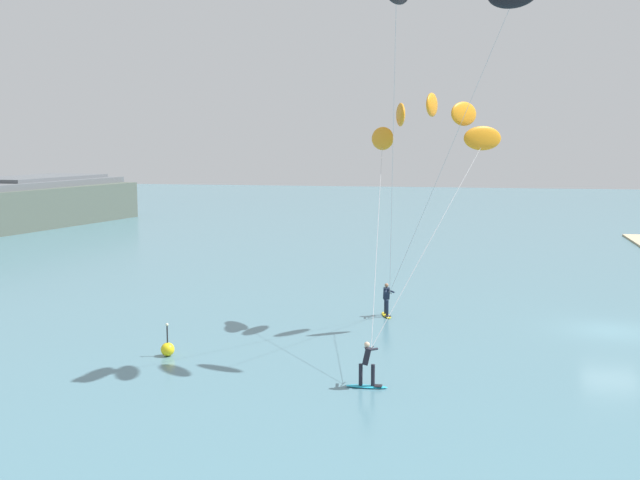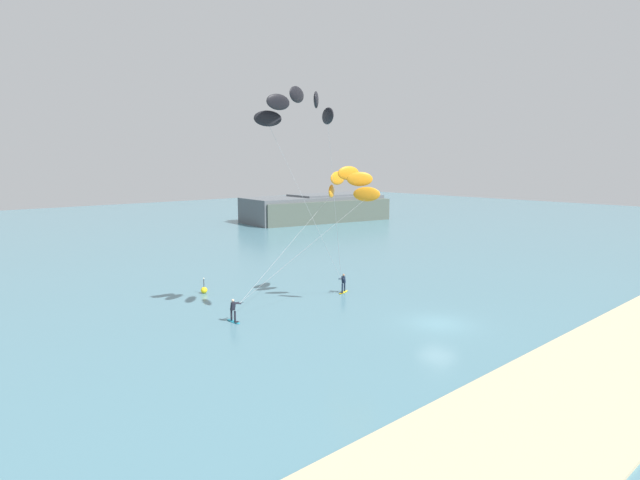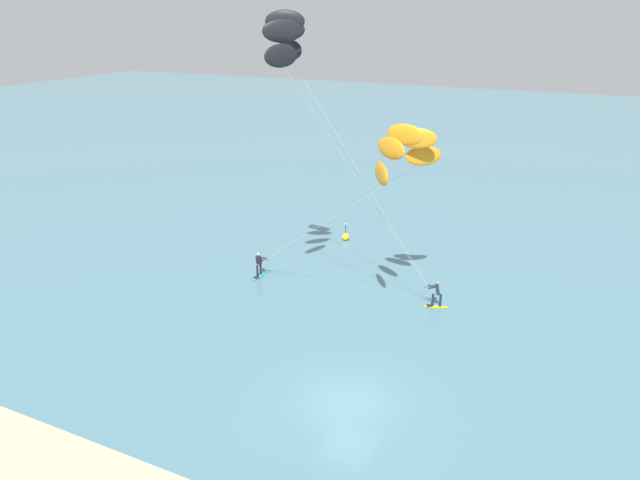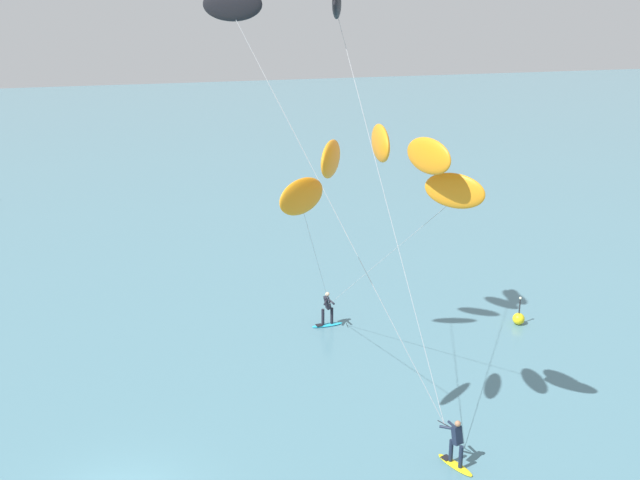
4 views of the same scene
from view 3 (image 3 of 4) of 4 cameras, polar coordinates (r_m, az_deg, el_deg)
ground_plane at (r=27.96m, az=2.68°, el=-14.99°), size 240.00×240.00×0.00m
kitesurfer_nearshore at (r=32.28m, az=-2.70°, el=17.61°), size 10.59×6.94×16.41m
kitesurfer_mid_water at (r=31.84m, az=7.36°, el=7.94°), size 11.47×6.33×11.01m
marker_buoy at (r=45.93m, az=2.43°, el=0.33°), size 0.56×0.56×1.38m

